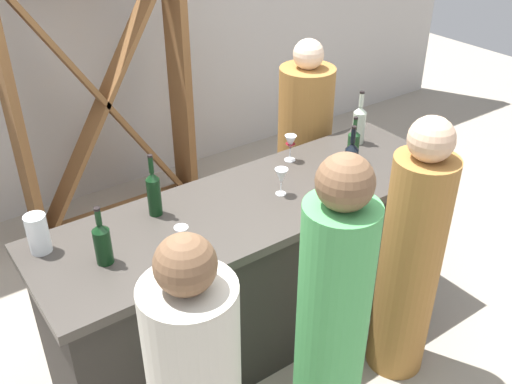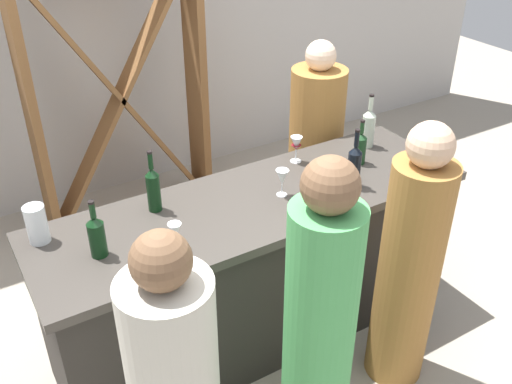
# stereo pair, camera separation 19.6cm
# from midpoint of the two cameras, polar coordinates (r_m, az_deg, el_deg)

# --- Properties ---
(ground_plane) EXTENTS (12.00, 12.00, 0.00)m
(ground_plane) POSITION_cam_midpoint_polar(r_m,az_deg,el_deg) (3.66, 1.58, -13.60)
(ground_plane) COLOR #9E9384
(back_wall) EXTENTS (8.00, 0.10, 2.80)m
(back_wall) POSITION_cam_midpoint_polar(r_m,az_deg,el_deg) (4.75, -13.19, 16.05)
(back_wall) COLOR #BCB7B2
(back_wall) RESTS_ON ground
(bar_counter) EXTENTS (2.39, 0.74, 0.96)m
(bar_counter) POSITION_cam_midpoint_polar(r_m,az_deg,el_deg) (3.34, 1.70, -7.74)
(bar_counter) COLOR #2A2723
(bar_counter) RESTS_ON ground
(wine_rack) EXTENTS (1.30, 0.28, 2.00)m
(wine_rack) POSITION_cam_midpoint_polar(r_m,az_deg,el_deg) (4.33, -12.03, 9.08)
(wine_rack) COLOR brown
(wine_rack) RESTS_ON ground
(wine_bottle_leftmost_dark_green) EXTENTS (0.08, 0.08, 0.29)m
(wine_bottle_leftmost_dark_green) POSITION_cam_midpoint_polar(r_m,az_deg,el_deg) (2.68, -13.42, -4.20)
(wine_bottle_leftmost_dark_green) COLOR black
(wine_bottle_leftmost_dark_green) RESTS_ON bar_counter
(wine_bottle_second_left_dark_green) EXTENTS (0.07, 0.07, 0.34)m
(wine_bottle_second_left_dark_green) POSITION_cam_midpoint_polar(r_m,az_deg,el_deg) (2.95, -8.22, 0.34)
(wine_bottle_second_left_dark_green) COLOR black
(wine_bottle_second_left_dark_green) RESTS_ON bar_counter
(wine_bottle_center_near_black) EXTENTS (0.07, 0.07, 0.34)m
(wine_bottle_center_near_black) POSITION_cam_midpoint_polar(r_m,az_deg,el_deg) (3.19, 11.40, 2.59)
(wine_bottle_center_near_black) COLOR black
(wine_bottle_center_near_black) RESTS_ON bar_counter
(wine_bottle_second_right_olive_green) EXTENTS (0.07, 0.07, 0.27)m
(wine_bottle_second_right_olive_green) POSITION_cam_midpoint_polar(r_m,az_deg,el_deg) (3.45, 11.84, 4.32)
(wine_bottle_second_right_olive_green) COLOR #193D1E
(wine_bottle_second_right_olive_green) RESTS_ON bar_counter
(wine_bottle_rightmost_clear_pale) EXTENTS (0.08, 0.08, 0.34)m
(wine_bottle_rightmost_clear_pale) POSITION_cam_midpoint_polar(r_m,az_deg,el_deg) (3.65, 12.55, 6.25)
(wine_bottle_rightmost_clear_pale) COLOR #B7C6B2
(wine_bottle_rightmost_clear_pale) RESTS_ON bar_counter
(wine_glass_near_left) EXTENTS (0.07, 0.07, 0.15)m
(wine_glass_near_left) POSITION_cam_midpoint_polar(r_m,az_deg,el_deg) (2.66, -5.90, -3.95)
(wine_glass_near_left) COLOR white
(wine_glass_near_left) RESTS_ON bar_counter
(wine_glass_near_center) EXTENTS (0.07, 0.07, 0.15)m
(wine_glass_near_center) POSITION_cam_midpoint_polar(r_m,az_deg,el_deg) (3.06, 4.43, 1.36)
(wine_glass_near_center) COLOR white
(wine_glass_near_center) RESTS_ON bar_counter
(wine_glass_near_right) EXTENTS (0.07, 0.07, 0.16)m
(wine_glass_near_right) POSITION_cam_midpoint_polar(r_m,az_deg,el_deg) (3.40, 5.64, 4.63)
(wine_glass_near_right) COLOR white
(wine_glass_near_right) RESTS_ON bar_counter
(water_pitcher) EXTENTS (0.10, 0.10, 0.19)m
(water_pitcher) POSITION_cam_midpoint_polar(r_m,az_deg,el_deg) (2.86, -18.98, -3.06)
(water_pitcher) COLOR silver
(water_pitcher) RESTS_ON bar_counter
(person_left_guest) EXTENTS (0.40, 0.40, 1.53)m
(person_left_guest) POSITION_cam_midpoint_polar(r_m,az_deg,el_deg) (3.10, 16.62, -7.30)
(person_left_guest) COLOR #9E6B33
(person_left_guest) RESTS_ON ground
(person_center_guest) EXTENTS (0.39, 0.39, 1.61)m
(person_center_guest) POSITION_cam_midpoint_polar(r_m,az_deg,el_deg) (2.61, 8.44, -13.49)
(person_center_guest) COLOR #4CA559
(person_center_guest) RESTS_ON ground
(person_server_behind) EXTENTS (0.44, 0.44, 1.52)m
(person_server_behind) POSITION_cam_midpoint_polar(r_m,az_deg,el_deg) (4.09, 7.19, 3.50)
(person_server_behind) COLOR #9E6B33
(person_server_behind) RESTS_ON ground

